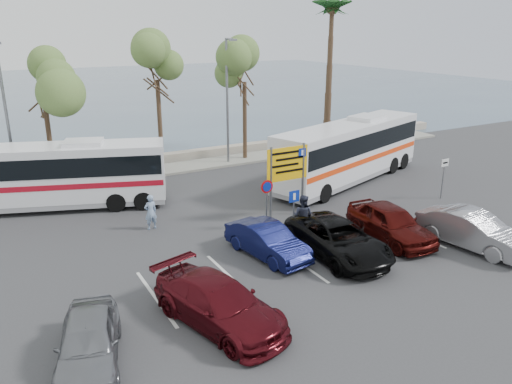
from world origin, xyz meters
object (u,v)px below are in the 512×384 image
direction_sign (287,169)px  car_silver_b (473,230)px  pedestrian_far (303,215)px  car_maroon (219,303)px  car_blue (267,241)px  suv_black (338,239)px  car_red (391,222)px  street_lamp_right (228,95)px  coach_bus_left (52,178)px  coach_bus_right (349,153)px  car_silver_a (89,342)px  pedestrian_near (151,212)px  street_lamp_left (6,111)px

direction_sign → car_silver_b: (4.90, -6.70, -1.66)m
pedestrian_far → direction_sign: bearing=-52.2°
car_maroon → car_blue: bearing=27.1°
suv_black → car_red: bearing=6.0°
street_lamp_right → coach_bus_left: bearing=-163.6°
coach_bus_right → car_silver_a: size_ratio=2.99×
car_silver_b → car_maroon: bearing=171.2°
car_silver_a → pedestrian_near: bearing=77.6°
street_lamp_left → pedestrian_near: size_ratio=4.88×
car_maroon → car_silver_b: size_ratio=1.07×
car_red → pedestrian_far: bearing=148.9°
direction_sign → coach_bus_right: 7.32m
car_blue → suv_black: (2.50, -1.34, 0.05)m
car_maroon → street_lamp_left: bearing=88.6°
coach_bus_left → car_silver_b: 19.87m
car_red → suv_black: 3.01m
street_lamp_right → car_blue: size_ratio=1.97×
suv_black → car_silver_b: (5.40, -2.10, 0.05)m
coach_bus_right → car_silver_a: (-17.17, -10.00, -1.03)m
direction_sign → coach_bus_right: coach_bus_right is taller
coach_bus_left → coach_bus_right: (16.05, -3.61, 0.12)m
car_maroon → suv_black: bearing=3.2°
suv_black → pedestrian_far: (-0.08, 2.40, 0.22)m
coach_bus_right → pedestrian_near: bearing=-173.2°
suv_black → pedestrian_near: 8.55m
direction_sign → car_red: size_ratio=0.79×
coach_bus_right → pedestrian_far: bearing=-142.2°
coach_bus_right → pedestrian_near: 12.79m
coach_bus_right → pedestrian_far: coach_bus_right is taller
coach_bus_left → car_silver_a: bearing=-94.7°
direction_sign → suv_black: 4.93m
direction_sign → car_blue: 4.76m
street_lamp_right → car_silver_b: size_ratio=1.72×
street_lamp_right → suv_black: size_ratio=1.55×
direction_sign → coach_bus_left: (-9.55, 6.92, -0.82)m
coach_bus_left → car_maroon: size_ratio=2.25×
car_silver_b → pedestrian_far: (-5.48, 4.50, 0.18)m
coach_bus_left → car_maroon: bearing=-78.5°
pedestrian_far → car_silver_a: bearing=76.7°
car_maroon → suv_black: (6.27, 2.10, -0.01)m
coach_bus_right → car_silver_b: size_ratio=2.60×
direction_sign → car_blue: size_ratio=0.89×
street_lamp_left → street_lamp_right: bearing=0.0°
direction_sign → car_silver_b: size_ratio=0.77×
car_maroon → car_silver_b: (11.67, 0.00, 0.04)m
car_maroon → pedestrian_near: pedestrian_near is taller
car_silver_a → car_red: bearing=25.3°
car_silver_a → pedestrian_near: (4.50, 8.50, 0.13)m
street_lamp_right → coach_bus_right: 8.82m
direction_sign → pedestrian_near: direction_sign is taller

